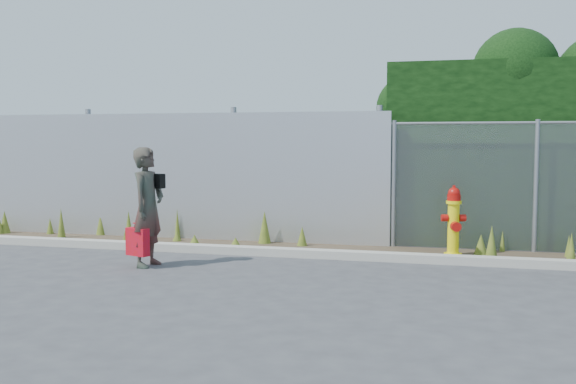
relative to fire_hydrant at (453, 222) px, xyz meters
The scene contains 8 objects.
ground 3.14m from the fire_hydrant, 129.99° to the right, with size 80.00×80.00×0.00m, color #3E3E41.
curb 2.12m from the fire_hydrant, 163.99° to the right, with size 16.00×0.22×0.12m, color #A6A396.
weed_strip 2.24m from the fire_hydrant, behind, with size 16.00×1.28×0.55m.
corrugated_fence 5.31m from the fire_hydrant, behind, with size 8.50×0.21×2.30m.
fire_hydrant is the anchor object (origin of this frame).
woman 4.45m from the fire_hydrant, 156.66° to the right, with size 0.60×0.39×1.64m, color #0D5540.
red_tote_bag 4.58m from the fire_hydrant, 155.35° to the right, with size 0.34×0.13×0.45m.
black_shoulder_bag 4.38m from the fire_hydrant, 157.95° to the right, with size 0.27×0.11×0.20m.
Camera 1 is at (1.92, -7.38, 1.73)m, focal length 40.00 mm.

